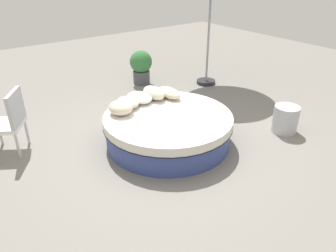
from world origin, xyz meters
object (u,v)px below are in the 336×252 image
side_table (285,119)px  throw_pillow_3 (128,102)px  throw_pillow_1 (154,93)px  patio_chair (10,118)px  throw_pillow_4 (121,108)px  planter (141,66)px  throw_pillow_2 (139,97)px  throw_pillow_0 (169,93)px  round_bed (168,128)px

side_table → throw_pillow_3: bearing=-125.5°
throw_pillow_1 → patio_chair: patio_chair is taller
throw_pillow_4 → side_table: throw_pillow_4 is taller
planter → side_table: 3.59m
throw_pillow_2 → planter: bearing=147.0°
throw_pillow_2 → patio_chair: size_ratio=0.53×
throw_pillow_0 → throw_pillow_4: bearing=-84.9°
throw_pillow_1 → throw_pillow_0: bearing=66.5°
round_bed → throw_pillow_3: 0.80m
throw_pillow_2 → planter: planter is taller
throw_pillow_2 → throw_pillow_3: size_ratio=1.14×
throw_pillow_2 → side_table: throw_pillow_2 is taller
round_bed → planter: bearing=156.1°
throw_pillow_4 → side_table: 2.80m
throw_pillow_3 → planter: planter is taller
throw_pillow_1 → round_bed: bearing=-16.2°
patio_chair → side_table: patio_chair is taller
throw_pillow_4 → side_table: bearing=60.0°
patio_chair → planter: bearing=-34.2°
throw_pillow_3 → side_table: size_ratio=0.98×
round_bed → throw_pillow_2: (-0.72, -0.07, 0.31)m
planter → side_table: (3.52, 0.68, -0.20)m
round_bed → side_table: round_bed is taller
throw_pillow_2 → throw_pillow_4: throw_pillow_4 is taller
throw_pillow_1 → side_table: throw_pillow_1 is taller
patio_chair → planter: 3.50m
throw_pillow_1 → planter: bearing=153.6°
throw_pillow_1 → side_table: bearing=46.0°
throw_pillow_0 → planter: (-2.04, 0.71, -0.14)m
throw_pillow_1 → throw_pillow_4: 0.79m
throw_pillow_1 → throw_pillow_2: throw_pillow_1 is taller
planter → throw_pillow_2: bearing=-33.0°
throw_pillow_1 → throw_pillow_4: (0.20, -0.76, -0.00)m
throw_pillow_0 → patio_chair: bearing=-104.2°
throw_pillow_3 → throw_pillow_2: bearing=104.5°
throw_pillow_0 → throw_pillow_3: throw_pillow_0 is taller
planter → patio_chair: bearing=-66.2°
throw_pillow_0 → throw_pillow_4: (0.09, -1.01, 0.02)m
round_bed → throw_pillow_3: bearing=-152.3°
throw_pillow_2 → throw_pillow_3: 0.28m
throw_pillow_1 → throw_pillow_2: 0.27m
patio_chair → throw_pillow_0: bearing=-72.2°
throw_pillow_0 → throw_pillow_1: (-0.11, -0.25, 0.02)m
throw_pillow_1 → throw_pillow_3: (0.03, -0.54, -0.03)m
throw_pillow_4 → side_table: (1.38, 2.40, -0.36)m
throw_pillow_0 → throw_pillow_1: throw_pillow_1 is taller
round_bed → throw_pillow_1: (-0.68, 0.20, 0.35)m
throw_pillow_1 → throw_pillow_4: size_ratio=1.26×
round_bed → throw_pillow_2: bearing=-174.2°
throw_pillow_0 → throw_pillow_2: bearing=-106.1°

